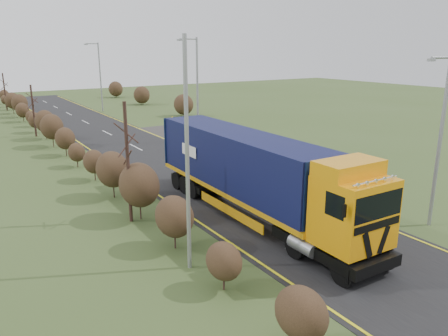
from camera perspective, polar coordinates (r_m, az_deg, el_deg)
The scene contains 14 objects.
ground at distance 22.57m, azimuth 7.51°, elevation -6.78°, with size 160.00×160.00×0.00m, color #374C20.
road at distance 30.46m, azimuth -4.58°, elevation -0.77°, with size 8.00×120.00×0.02m, color black.
layby at distance 42.01m, azimuth -3.16°, elevation 3.77°, with size 6.00×18.00×0.02m, color #2E2B29.
lane_markings at distance 30.19m, azimuth -4.31°, elevation -0.87°, with size 7.52×116.00×0.01m.
hedgerow at distance 25.91m, azimuth -14.22°, elevation -0.41°, with size 2.24×102.04×6.05m.
lorry at distance 21.90m, azimuth 3.89°, elevation -0.48°, with size 3.06×15.78×4.39m.
car_red_hatchback at distance 35.82m, azimuth -0.08°, elevation 2.80°, with size 1.54×3.84×1.31m, color maroon.
car_blue_sedan at distance 42.60m, azimuth -1.19°, elevation 5.01°, with size 1.67×4.79×1.58m, color #0A0C3A.
streetlight_near at distance 22.82m, azimuth 26.33°, elevation 3.77°, with size 1.75×0.18×8.20m.
streetlight_mid at distance 40.08m, azimuth -3.65°, elevation 10.67°, with size 1.99×0.19×9.39m.
streetlight_far at distance 62.72m, azimuth -15.98°, elevation 11.71°, with size 1.95×0.18×9.18m.
left_pole at distance 16.33m, azimuth -4.83°, elevation 1.20°, with size 0.16×0.16×8.96m, color gray.
speed_sign at distance 32.81m, azimuth 1.22°, elevation 3.16°, with size 0.60×0.10×2.18m.
warning_board at distance 45.48m, azimuth -6.77°, elevation 5.86°, with size 0.65×0.11×1.69m.
Camera 1 is at (-13.58, -15.92, 8.48)m, focal length 35.00 mm.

